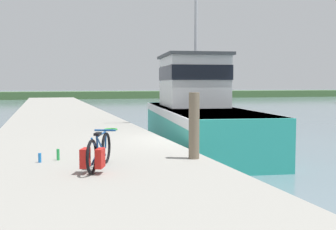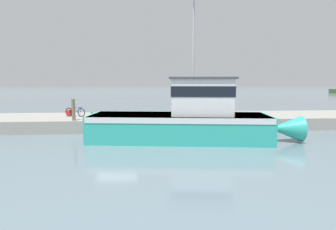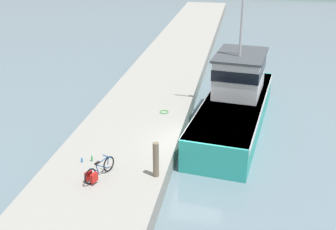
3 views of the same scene
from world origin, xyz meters
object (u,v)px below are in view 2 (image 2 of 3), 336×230
at_px(mooring_post, 73,110).
at_px(fishing_boat_main, 190,118).
at_px(water_bottle_on_curb, 93,113).
at_px(bicycle_touring, 73,112).
at_px(water_bottle_by_bike, 91,113).

bearing_deg(mooring_post, fishing_boat_main, 69.22).
bearing_deg(mooring_post, water_bottle_on_curb, 167.26).
relative_size(bicycle_touring, water_bottle_by_bike, 8.27).
distance_m(mooring_post, water_bottle_on_curb, 3.01).
height_order(bicycle_touring, water_bottle_by_bike, bicycle_touring).
distance_m(water_bottle_on_curb, water_bottle_by_bike, 0.41).
bearing_deg(water_bottle_on_curb, water_bottle_by_bike, -156.93).
bearing_deg(mooring_post, water_bottle_by_bike, 171.44).
relative_size(bicycle_touring, mooring_post, 1.12).
xyz_separation_m(fishing_boat_main, water_bottle_on_curb, (-5.71, -6.81, -0.39)).
xyz_separation_m(bicycle_touring, water_bottle_on_curb, (-0.68, 1.29, -0.20)).
distance_m(bicycle_touring, water_bottle_on_curb, 1.47).
relative_size(fishing_boat_main, water_bottle_by_bike, 63.51).
bearing_deg(fishing_boat_main, mooring_post, -103.34).
distance_m(bicycle_touring, mooring_post, 2.32).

